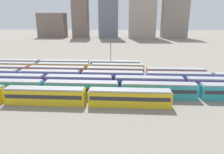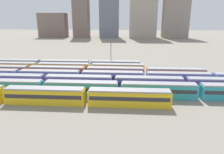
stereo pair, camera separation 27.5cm
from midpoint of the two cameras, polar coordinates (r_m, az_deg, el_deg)
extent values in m
plane|color=gray|center=(67.14, -21.73, -1.28)|extent=(600.00, 600.00, 0.00)
cube|color=yellow|center=(48.77, -17.93, -5.11)|extent=(18.00, 3.00, 3.40)
cube|color=#2D2D33|center=(48.63, -17.97, -4.66)|extent=(17.20, 3.06, 0.90)
cube|color=#939399|center=(48.15, -18.11, -3.02)|extent=(17.60, 2.70, 0.35)
cube|color=yellow|center=(45.40, 4.96, -5.93)|extent=(18.00, 3.00, 3.40)
cube|color=#2D2D33|center=(45.25, 4.98, -5.45)|extent=(17.20, 3.06, 0.90)
cube|color=#939399|center=(44.74, 5.02, -3.70)|extent=(17.60, 2.70, 0.35)
cube|color=teal|center=(58.32, -26.87, -2.65)|extent=(18.00, 3.00, 3.40)
cube|color=#2D2D33|center=(58.20, -26.92, -2.27)|extent=(17.20, 3.06, 0.90)
cube|color=#939399|center=(57.80, -27.10, -0.89)|extent=(17.60, 2.70, 0.35)
cube|color=teal|center=(51.38, -8.37, -3.40)|extent=(18.00, 3.00, 3.40)
cube|color=#2D2D33|center=(51.24, -8.39, -2.97)|extent=(17.20, 3.06, 0.90)
cube|color=#939399|center=(50.79, -8.46, -1.40)|extent=(17.60, 2.70, 0.35)
cube|color=teal|center=(50.92, 12.95, -3.83)|extent=(18.00, 3.00, 3.40)
cube|color=#2D2D33|center=(50.78, 12.98, -3.39)|extent=(17.20, 3.06, 0.90)
cube|color=#939399|center=(50.33, 13.09, -1.82)|extent=(17.60, 2.70, 0.35)
cube|color=#6B429E|center=(63.49, -25.96, -1.12)|extent=(18.00, 3.00, 3.40)
cube|color=#2D2D33|center=(63.38, -26.01, -0.77)|extent=(17.20, 3.06, 0.90)
cube|color=#939399|center=(63.02, -26.17, 0.51)|extent=(17.60, 2.70, 0.35)
cube|color=#6B429E|center=(56.58, -9.09, -1.61)|extent=(18.00, 3.00, 3.40)
cube|color=#2D2D33|center=(56.46, -9.11, -1.22)|extent=(17.20, 3.06, 0.90)
cube|color=#939399|center=(56.05, -9.17, 0.22)|extent=(17.60, 2.70, 0.35)
cube|color=#6B429E|center=(55.55, 10.30, -2.00)|extent=(18.00, 3.00, 3.40)
cube|color=#2D2D33|center=(55.42, 10.32, -1.60)|extent=(17.20, 3.06, 0.90)
cube|color=#939399|center=(55.01, 10.39, -0.14)|extent=(17.60, 2.70, 0.35)
cube|color=#6B429E|center=(60.70, 28.33, -2.16)|extent=(18.00, 3.00, 3.40)
cube|color=#2D2D33|center=(60.59, 28.38, -1.80)|extent=(17.20, 3.06, 0.90)
cube|color=#939399|center=(60.20, 28.56, -0.46)|extent=(17.60, 2.70, 0.35)
cube|color=#4C70BC|center=(64.22, -16.79, 0.02)|extent=(18.00, 3.00, 3.40)
cube|color=#2D2D33|center=(64.12, -16.82, 0.37)|extent=(17.20, 3.06, 0.90)
cube|color=#939399|center=(63.76, -16.93, 1.64)|extent=(17.60, 2.70, 0.35)
cube|color=#4C70BC|center=(60.26, 0.29, -0.31)|extent=(18.00, 3.00, 3.40)
cube|color=#2D2D33|center=(60.15, 0.29, 0.06)|extent=(17.20, 3.06, 0.90)
cube|color=#939399|center=(59.76, 0.29, 1.41)|extent=(17.60, 2.70, 0.35)
cube|color=#4C70BC|center=(62.06, 17.98, -0.63)|extent=(18.00, 3.00, 3.40)
cube|color=#2D2D33|center=(61.95, 18.01, -0.27)|extent=(17.20, 3.06, 0.90)
cube|color=#939399|center=(61.58, 18.13, 1.04)|extent=(17.60, 2.70, 0.35)
cube|color=#BC4C38|center=(76.92, -28.36, 1.33)|extent=(18.00, 3.00, 3.40)
cube|color=#2D2D33|center=(76.83, -28.40, 1.62)|extent=(17.20, 3.06, 0.90)
cube|color=#939399|center=(76.53, -28.55, 2.69)|extent=(17.60, 2.70, 0.35)
cube|color=#BC4C38|center=(68.76, -14.90, 1.20)|extent=(18.00, 3.00, 3.40)
cube|color=#2D2D33|center=(68.66, -14.92, 1.53)|extent=(17.20, 3.06, 0.90)
cube|color=#939399|center=(68.33, -15.01, 2.72)|extent=(17.60, 2.70, 0.35)
cube|color=#BC4C38|center=(65.23, 1.04, 0.95)|extent=(18.00, 3.00, 3.40)
cube|color=#2D2D33|center=(65.13, 1.04, 1.30)|extent=(17.20, 3.06, 0.90)
cube|color=#939399|center=(64.77, 1.05, 2.56)|extent=(17.60, 2.70, 0.35)
cube|color=#BC4C38|center=(67.05, 17.39, 0.63)|extent=(18.00, 3.00, 3.40)
cube|color=#2D2D33|center=(66.95, 17.42, 0.96)|extent=(17.20, 3.06, 0.90)
cube|color=#939399|center=(66.61, 17.52, 2.18)|extent=(17.60, 2.70, 0.35)
cube|color=yellow|center=(80.96, -26.15, 2.27)|extent=(18.00, 3.00, 3.40)
cube|color=#2D2D33|center=(80.88, -26.18, 2.55)|extent=(17.20, 3.06, 0.90)
cube|color=#939399|center=(80.59, -26.31, 3.56)|extent=(17.60, 2.70, 0.35)
cube|color=yellow|center=(73.40, -13.24, 2.23)|extent=(18.00, 3.00, 3.40)
cube|color=#2D2D33|center=(73.30, -13.26, 2.54)|extent=(17.20, 3.06, 0.90)
cube|color=#939399|center=(72.99, -13.33, 3.66)|extent=(17.60, 2.70, 0.35)
cube|color=yellow|center=(70.24, 1.68, 2.04)|extent=(18.00, 3.00, 3.40)
cube|color=#2D2D33|center=(70.14, 1.69, 2.36)|extent=(17.20, 3.06, 0.90)
cube|color=#939399|center=(69.81, 1.70, 3.53)|extent=(17.60, 2.70, 0.35)
cube|color=#4C70BC|center=(85.85, -25.04, 3.10)|extent=(18.00, 3.00, 3.40)
cube|color=#2D2D33|center=(85.77, -25.07, 3.37)|extent=(17.20, 3.06, 0.90)
cube|color=#939399|center=(85.50, -25.18, 4.32)|extent=(17.60, 2.70, 0.35)
cube|color=#4C70BC|center=(78.52, -12.84, 3.13)|extent=(18.00, 3.00, 3.40)
cube|color=#2D2D33|center=(78.44, -12.86, 3.42)|extent=(17.20, 3.06, 0.90)
cube|color=#939399|center=(78.14, -12.93, 4.47)|extent=(17.60, 2.70, 0.35)
cube|color=#4C70BC|center=(75.33, 1.09, 3.00)|extent=(18.00, 3.00, 3.40)
cube|color=#2D2D33|center=(75.24, 1.09, 3.30)|extent=(17.20, 3.06, 0.90)
cube|color=#939399|center=(74.94, 1.10, 4.40)|extent=(17.60, 2.70, 0.35)
cylinder|color=#4C4C51|center=(77.75, -0.21, 5.90)|extent=(0.24, 0.24, 10.02)
cube|color=#47474C|center=(77.11, -0.22, 9.13)|extent=(0.16, 3.20, 0.16)
cube|color=#7A665B|center=(225.54, -16.01, 13.68)|extent=(27.66, 13.94, 24.01)
cube|color=#7A665B|center=(217.50, -8.57, 17.51)|extent=(15.26, 14.39, 50.32)
cube|color=slate|center=(213.46, -0.75, 18.16)|extent=(18.91, 12.58, 53.67)
cube|color=#A89989|center=(213.37, 8.67, 17.79)|extent=(25.97, 19.25, 52.21)
cube|color=gray|center=(218.02, 17.33, 16.12)|extent=(23.98, 15.09, 43.73)
camera|label=1|loc=(0.14, -89.87, 0.04)|focal=32.87mm
camera|label=2|loc=(0.14, 90.13, -0.04)|focal=32.87mm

